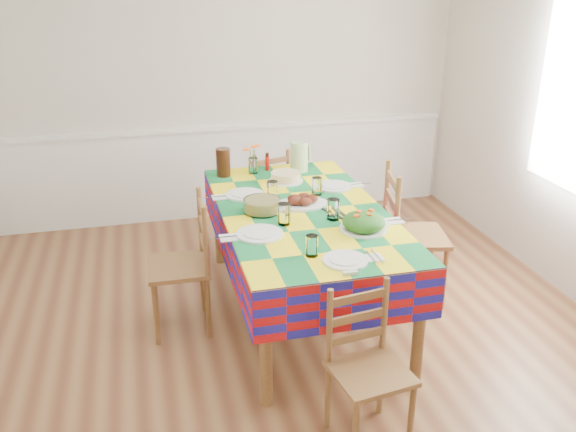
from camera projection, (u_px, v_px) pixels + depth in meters
The scene contains 22 objects.
room at pixel (290, 155), 3.46m from camera, with size 4.58×5.08×2.78m.
wainscot at pixel (228, 168), 6.02m from camera, with size 4.41×0.06×0.92m.
dining_table at pixel (302, 222), 4.20m from camera, with size 1.11×2.06×0.80m.
setting_near_head at pixel (334, 255), 3.45m from camera, with size 0.42×0.28×0.13m.
setting_left_near at pixel (268, 226), 3.82m from camera, with size 0.54×0.32×0.14m.
setting_left_far at pixel (254, 193), 4.38m from camera, with size 0.51×0.30×0.14m.
setting_right_near at pixel (355, 218), 3.95m from camera, with size 0.55×0.32×0.14m.
setting_right_far at pixel (329, 186), 4.52m from camera, with size 0.51×0.29×0.13m.
meat_platter at pixel (302, 201), 4.23m from camera, with size 0.37×0.26×0.07m.
salad_platter at pixel (364, 223), 3.83m from camera, with size 0.30×0.30×0.13m.
pasta_bowl at pixel (262, 205), 4.11m from camera, with size 0.25×0.25×0.09m.
cake at pixel (286, 177), 4.69m from camera, with size 0.27×0.27×0.07m.
serving_utensils at pixel (336, 213), 4.10m from camera, with size 0.16×0.35×0.01m.
flower_vase at pixel (253, 161), 4.85m from camera, with size 0.15×0.13×0.24m.
hot_sauce at pixel (267, 162), 4.93m from camera, with size 0.04×0.04×0.15m, color red.
green_pitcher at pixel (299, 156), 4.91m from camera, with size 0.14×0.14×0.24m, color #B5D798.
tea_pitcher at pixel (223, 162), 4.79m from camera, with size 0.11×0.11×0.22m, color black.
name_card at pixel (350, 273), 3.29m from camera, with size 0.08×0.03×0.02m, color white.
chair_near at pixel (367, 368), 3.14m from camera, with size 0.43×0.41×0.86m.
chair_far at pixel (265, 196), 5.48m from camera, with size 0.47×0.46×0.86m.
chair_left at pixel (185, 266), 4.11m from camera, with size 0.41×0.43×0.96m.
chair_right at pixel (409, 236), 4.47m from camera, with size 0.52×0.54×1.03m.
Camera 1 is at (-0.81, -3.23, 2.35)m, focal length 38.00 mm.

